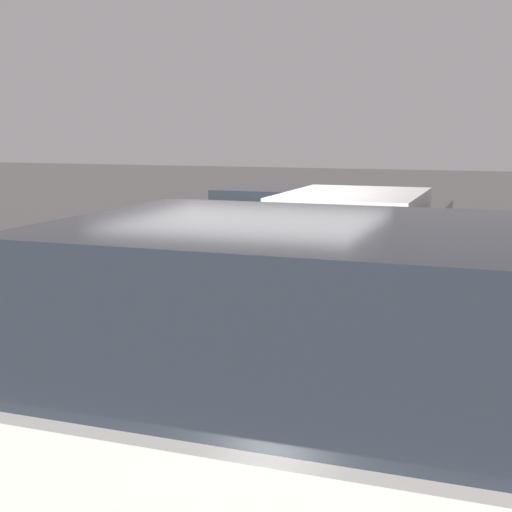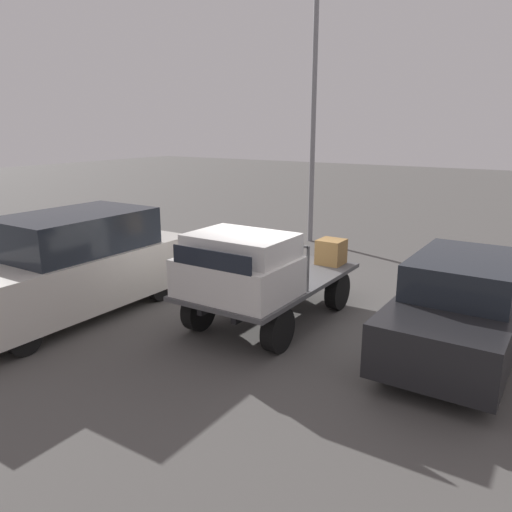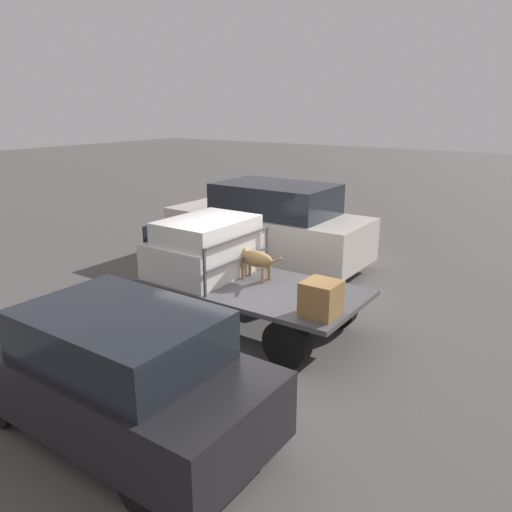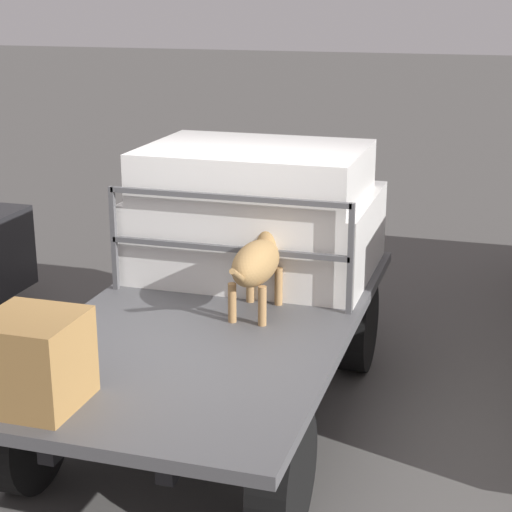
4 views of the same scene
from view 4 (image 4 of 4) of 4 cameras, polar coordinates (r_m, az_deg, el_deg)
The scene contains 6 objects.
ground_plane at distance 6.54m, azimuth -2.74°, elevation -10.74°, with size 80.00×80.00×0.00m, color #514F4C.
flatbed_truck at distance 6.28m, azimuth -2.82°, elevation -5.90°, with size 3.89×2.01×0.83m.
truck_cab at distance 7.05m, azimuth 0.12°, elevation 2.95°, with size 1.50×1.89×1.06m.
truck_headboard at distance 6.32m, azimuth -1.93°, elevation 1.67°, with size 0.04×1.89×0.82m.
dog at distance 6.19m, azimuth 0.23°, elevation -0.12°, with size 1.12×0.29×0.66m.
cargo_crate at distance 4.98m, azimuth -14.59°, elevation -6.76°, with size 0.53×0.53×0.53m.
Camera 4 is at (-5.44, -1.96, 3.07)m, focal length 60.00 mm.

